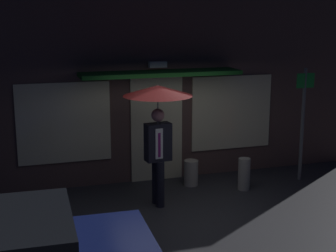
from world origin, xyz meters
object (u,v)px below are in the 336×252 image
object	(u,v)px
street_sign_post	(303,118)
sidewalk_bollard	(191,173)
person_with_umbrella	(158,110)
sidewalk_bollard_2	(244,174)

from	to	relation	value
street_sign_post	sidewalk_bollard	world-z (taller)	street_sign_post
person_with_umbrella	sidewalk_bollard_2	world-z (taller)	person_with_umbrella
street_sign_post	sidewalk_bollard	xyz separation A→B (m)	(-2.32, 0.36, -1.08)
person_with_umbrella	sidewalk_bollard	bearing A→B (deg)	34.41
street_sign_post	sidewalk_bollard	bearing A→B (deg)	171.24
person_with_umbrella	sidewalk_bollard	xyz separation A→B (m)	(0.94, 0.84, -1.52)
sidewalk_bollard	person_with_umbrella	bearing A→B (deg)	-138.17
street_sign_post	sidewalk_bollard_2	bearing A→B (deg)	-171.80
street_sign_post	sidewalk_bollard_2	distance (m)	1.74
street_sign_post	sidewalk_bollard	distance (m)	2.58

